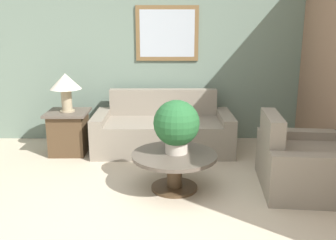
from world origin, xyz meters
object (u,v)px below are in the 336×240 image
object	(u,v)px
table_lamp	(66,84)
potted_plant_on_table	(177,125)
side_table	(69,132)
armchair	(302,164)
coffee_table	(174,163)
couch_main	(163,131)

from	to	relation	value
table_lamp	potted_plant_on_table	bearing A→B (deg)	-38.26
potted_plant_on_table	side_table	bearing A→B (deg)	141.74
armchair	table_lamp	xyz separation A→B (m)	(-2.88, 1.20, 0.71)
armchair	coffee_table	bearing A→B (deg)	96.56
armchair	potted_plant_on_table	world-z (taller)	potted_plant_on_table
couch_main	coffee_table	distance (m)	1.34
potted_plant_on_table	coffee_table	bearing A→B (deg)	-120.15
couch_main	table_lamp	world-z (taller)	table_lamp
armchair	coffee_table	xyz separation A→B (m)	(-1.41, -0.02, 0.02)
armchair	potted_plant_on_table	size ratio (longest dim) A/B	1.96
coffee_table	potted_plant_on_table	world-z (taller)	potted_plant_on_table
couch_main	side_table	world-z (taller)	couch_main
couch_main	coffee_table	xyz separation A→B (m)	(0.13, -1.33, 0.02)
couch_main	armchair	distance (m)	2.03
armchair	table_lamp	bearing A→B (deg)	73.38
coffee_table	side_table	xyz separation A→B (m)	(-1.47, 1.21, 0.01)
couch_main	coffee_table	size ratio (longest dim) A/B	2.09
armchair	side_table	xyz separation A→B (m)	(-2.88, 1.20, 0.03)
armchair	potted_plant_on_table	distance (m)	1.47
coffee_table	side_table	distance (m)	1.90
couch_main	table_lamp	xyz separation A→B (m)	(-1.34, -0.12, 0.71)
coffee_table	table_lamp	distance (m)	2.03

